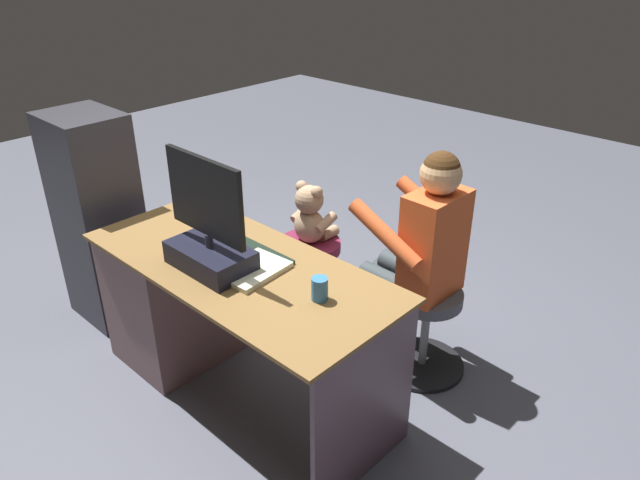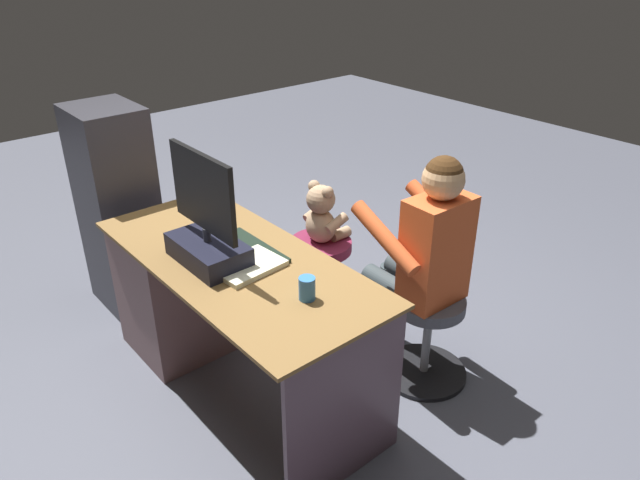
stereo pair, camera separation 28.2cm
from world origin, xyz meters
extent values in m
plane|color=#525461|center=(0.00, 0.00, 0.00)|extent=(10.00, 10.00, 0.00)
cube|color=brown|center=(0.00, 0.40, 0.74)|extent=(1.57, 0.69, 0.02)
cube|color=#755555|center=(0.52, 0.40, 0.37)|extent=(0.50, 0.64, 0.73)
cube|color=#58414C|center=(-0.76, 0.40, 0.37)|extent=(0.02, 0.62, 0.73)
cube|color=black|center=(0.06, 0.50, 0.80)|extent=(0.40, 0.23, 0.11)
cylinder|color=#333338|center=(0.06, 0.50, 0.89)|extent=(0.04, 0.04, 0.06)
cube|color=black|center=(0.06, 0.50, 1.10)|extent=(0.48, 0.02, 0.35)
cube|color=black|center=(0.06, 0.49, 1.10)|extent=(0.44, 0.00, 0.32)
cube|color=black|center=(0.02, 0.30, 0.76)|extent=(0.42, 0.14, 0.02)
ellipsoid|color=#282831|center=(0.32, 0.28, 0.77)|extent=(0.06, 0.10, 0.04)
cylinder|color=#3372BF|center=(-0.47, 0.36, 0.80)|extent=(0.07, 0.07, 0.10)
cube|color=black|center=(0.35, 0.41, 0.76)|extent=(0.05, 0.15, 0.02)
cube|color=beige|center=(-0.11, 0.41, 0.76)|extent=(0.24, 0.32, 0.02)
cylinder|color=black|center=(0.28, -0.35, 0.01)|extent=(0.44, 0.44, 0.03)
cylinder|color=gray|center=(0.28, -0.35, 0.22)|extent=(0.04, 0.04, 0.39)
cylinder|color=maroon|center=(0.28, -0.35, 0.44)|extent=(0.37, 0.37, 0.06)
ellipsoid|color=tan|center=(0.28, -0.35, 0.57)|extent=(0.19, 0.16, 0.20)
sphere|color=tan|center=(0.28, -0.35, 0.74)|extent=(0.17, 0.17, 0.17)
sphere|color=beige|center=(0.28, -0.42, 0.73)|extent=(0.06, 0.06, 0.06)
sphere|color=tan|center=(0.22, -0.35, 0.80)|extent=(0.07, 0.07, 0.07)
sphere|color=tan|center=(0.34, -0.35, 0.80)|extent=(0.07, 0.07, 0.07)
cylinder|color=tan|center=(0.18, -0.38, 0.61)|extent=(0.06, 0.15, 0.10)
cylinder|color=tan|center=(0.38, -0.38, 0.61)|extent=(0.06, 0.15, 0.10)
cylinder|color=tan|center=(0.23, -0.46, 0.51)|extent=(0.06, 0.12, 0.06)
cylinder|color=tan|center=(0.33, -0.46, 0.51)|extent=(0.06, 0.12, 0.06)
cylinder|color=black|center=(-0.54, -0.37, 0.01)|extent=(0.45, 0.45, 0.03)
cylinder|color=gray|center=(-0.54, -0.37, 0.22)|extent=(0.04, 0.04, 0.39)
cylinder|color=#51545E|center=(-0.54, -0.37, 0.44)|extent=(0.35, 0.35, 0.06)
cube|color=#DE5A2B|center=(-0.54, -0.37, 0.74)|extent=(0.21, 0.33, 0.54)
sphere|color=tan|center=(-0.54, -0.37, 1.11)|extent=(0.19, 0.19, 0.19)
sphere|color=#412813|center=(-0.54, -0.37, 1.13)|extent=(0.18, 0.18, 0.18)
cylinder|color=#DE5A2B|center=(-0.39, -0.17, 0.82)|extent=(0.43, 0.09, 0.25)
cylinder|color=#DE5A2B|center=(-0.38, -0.57, 0.82)|extent=(0.43, 0.09, 0.25)
cylinder|color=#364246|center=(-0.36, -0.28, 0.49)|extent=(0.36, 0.12, 0.11)
cylinder|color=#364246|center=(-0.18, -0.27, 0.24)|extent=(0.10, 0.10, 0.47)
cylinder|color=#364246|center=(-0.36, -0.46, 0.49)|extent=(0.36, 0.12, 0.11)
cylinder|color=#364246|center=(-0.18, -0.45, 0.24)|extent=(0.10, 0.10, 0.47)
cube|color=#303036|center=(1.15, 0.49, 0.62)|extent=(0.44, 0.36, 1.24)
camera|label=1|loc=(-1.87, 1.85, 2.10)|focal=33.44mm
camera|label=2|loc=(-2.06, 1.64, 2.10)|focal=33.44mm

